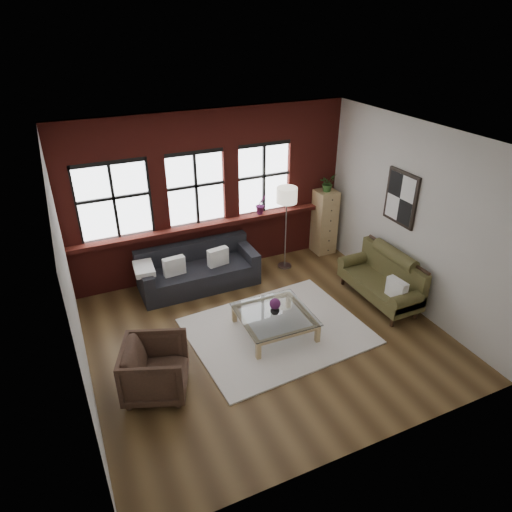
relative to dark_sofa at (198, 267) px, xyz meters
name	(u,v)px	position (x,y,z in m)	size (l,w,h in m)	color
floor	(266,334)	(0.52, -1.90, -0.40)	(5.50, 5.50, 0.00)	#4B341B
ceiling	(268,140)	(0.52, -1.90, 2.80)	(5.50, 5.50, 0.00)	white
wall_back	(210,194)	(0.52, 0.60, 1.20)	(5.50, 5.50, 0.00)	beige
wall_front	(370,349)	(0.52, -4.40, 1.20)	(5.50, 5.50, 0.00)	beige
wall_left	(70,290)	(-2.23, -1.90, 1.20)	(5.00, 5.00, 0.00)	beige
wall_right	(412,217)	(3.27, -1.90, 1.20)	(5.00, 5.00, 0.00)	beige
brick_backwall	(211,195)	(0.52, 0.54, 1.20)	(5.50, 0.12, 3.20)	maroon
sill_ledge	(214,223)	(0.52, 0.45, 0.64)	(5.50, 0.30, 0.08)	maroon
window_left	(114,202)	(-1.28, 0.55, 1.35)	(1.38, 0.10, 1.50)	black
window_mid	(196,189)	(0.22, 0.55, 1.35)	(1.38, 0.10, 1.50)	black
window_right	(263,179)	(1.62, 0.55, 1.35)	(1.38, 0.10, 1.50)	black
wall_poster	(401,198)	(3.24, -1.60, 1.45)	(0.05, 0.74, 0.94)	black
shag_rug	(277,331)	(0.72, -1.92, -0.39)	(2.78, 2.18, 0.03)	silver
dark_sofa	(198,267)	(0.00, 0.00, 0.00)	(2.23, 0.90, 0.81)	black
pillow_a	(174,266)	(-0.48, -0.10, 0.19)	(0.40, 0.14, 0.34)	white
pillow_b	(218,257)	(0.37, -0.10, 0.19)	(0.40, 0.14, 0.34)	white
vintage_settee	(380,279)	(2.82, -1.84, 0.05)	(0.76, 1.72, 0.92)	#494421
pillow_settee	(397,289)	(2.74, -2.37, 0.17)	(0.14, 0.38, 0.34)	white
armchair	(156,369)	(-1.40, -2.41, -0.01)	(0.84, 0.86, 0.79)	#3D291E
coffee_table	(275,323)	(0.67, -1.91, -0.22)	(1.15, 1.15, 0.38)	tan
vase	(275,310)	(0.67, -1.91, 0.05)	(0.15, 0.15, 0.16)	#B2B2B2
flowers	(275,304)	(0.67, -1.91, 0.16)	(0.18, 0.18, 0.18)	#602156
drawer_chest	(324,222)	(2.94, 0.25, 0.30)	(0.43, 0.43, 1.40)	tan
potted_plant_top	(327,183)	(2.94, 0.25, 1.17)	(0.32, 0.28, 0.36)	#2D5923
floor_lamp	(286,225)	(1.85, -0.02, 0.53)	(0.40, 0.40, 1.88)	#A5A5A8
sill_plant	(261,204)	(1.51, 0.42, 0.87)	(0.22, 0.17, 0.39)	#602156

